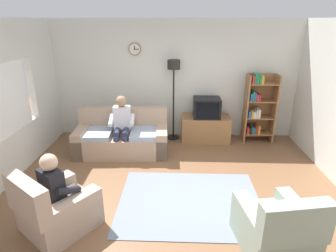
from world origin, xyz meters
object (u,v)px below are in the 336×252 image
tv (207,108)px  floor_lamp (174,78)px  tv_stand (205,128)px  bookshelf (257,107)px  couch (122,138)px  armchair_near_window (57,210)px  person_on_couch (122,123)px  person_in_left_armchair (59,187)px  armchair_near_bookshelf (275,229)px

tv → floor_lamp: (-0.75, 0.12, 0.64)m
tv_stand → bookshelf: (1.16, 0.07, 0.51)m
couch → armchair_near_window: bearing=-100.1°
tv_stand → person_on_couch: bearing=-156.2°
tv_stand → person_in_left_armchair: size_ratio=0.98×
tv → person_on_couch: size_ratio=0.48×
person_on_couch → tv_stand: bearing=23.8°
armchair_near_bookshelf → person_in_left_armchair: size_ratio=0.89×
tv_stand → person_in_left_armchair: bearing=-126.3°
armchair_near_window → armchair_near_bookshelf: 2.81m
floor_lamp → person_on_couch: floor_lamp is taller
tv_stand → armchair_near_window: (-2.24, -3.05, -0.01)m
armchair_near_bookshelf → person_in_left_armchair: person_in_left_armchair is taller
armchair_near_window → person_in_left_armchair: (0.05, 0.07, 0.32)m
bookshelf → armchair_near_bookshelf: 3.46m
tv_stand → floor_lamp: floor_lamp is taller
floor_lamp → bookshelf: bearing=-0.9°
couch → person_on_couch: size_ratio=1.57×
person_on_couch → person_in_left_armchair: bearing=-100.4°
couch → bookshelf: bookshelf is taller
bookshelf → person_on_couch: size_ratio=1.27×
bookshelf → armchair_near_window: bearing=-137.5°
tv_stand → armchair_near_bookshelf: armchair_near_bookshelf is taller
person_in_left_armchair → armchair_near_window: bearing=-126.3°
bookshelf → person_on_couch: (-2.95, -0.86, -0.11)m
tv → person_in_left_armchair: person_in_left_armchair is taller
floor_lamp → armchair_near_bookshelf: 3.82m
tv_stand → armchair_near_bookshelf: bearing=-80.4°
tv_stand → bookshelf: size_ratio=0.70×
tv → person_on_couch: bearing=-156.8°
couch → person_in_left_armchair: 2.35m
floor_lamp → person_in_left_armchair: 3.50m
armchair_near_bookshelf → tv_stand: bearing=99.6°
couch → tv: tv is taller
couch → armchair_near_window: same height
floor_lamp → person_on_couch: bearing=-139.4°
couch → floor_lamp: (1.07, 0.78, 1.14)m
armchair_near_bookshelf → person_on_couch: (-2.35, 2.51, 0.41)m
couch → armchair_near_bookshelf: 3.54m
bookshelf → couch: bearing=-165.9°
couch → tv: (1.82, 0.66, 0.50)m
armchair_near_window → armchair_near_bookshelf: same height
tv → armchair_near_window: 3.80m
floor_lamp → person_in_left_armchair: (-1.44, -3.08, -0.85)m
armchair_near_bookshelf → person_on_couch: 3.46m
couch → floor_lamp: 1.74m
floor_lamp → armchair_near_bookshelf: size_ratio=1.85×
armchair_near_window → person_on_couch: size_ratio=0.95×
bookshelf → person_in_left_armchair: size_ratio=1.41×
tv_stand → person_in_left_armchair: person_in_left_armchair is taller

